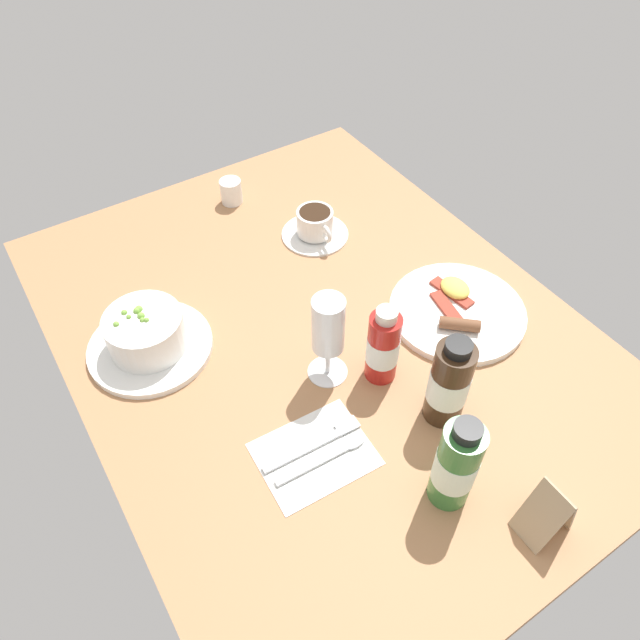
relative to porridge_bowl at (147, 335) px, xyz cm
name	(u,v)px	position (x,y,z in cm)	size (l,w,h in cm)	color
ground_plane	(320,334)	(11.96, 27.25, -5.26)	(110.00, 84.00, 3.00)	#A8754C
porridge_bowl	(147,335)	(0.00, 0.00, 0.00)	(21.43, 21.43, 8.71)	white
cutlery_setting	(317,452)	(32.88, 13.23, -3.50)	(14.29, 17.55, 0.90)	white
coffee_cup	(315,226)	(-10.27, 40.50, -1.15)	(13.88, 13.88, 6.02)	white
creamer_jug	(231,191)	(-29.99, 31.37, -0.99)	(5.65, 4.66, 5.88)	white
wine_glass	(328,329)	(20.88, 23.02, 7.17)	(6.74, 6.74, 17.04)	white
sauce_bottle_red	(383,347)	(25.87, 30.25, 3.20)	(5.34, 5.34, 15.30)	#B21E19
sauce_bottle_green	(456,465)	(48.39, 25.45, 4.31)	(5.92, 5.92, 17.44)	#337233
sauce_bottle_brown	(449,383)	(37.50, 33.76, 4.13)	(6.20, 6.20, 17.05)	#382314
breakfast_plate	(457,310)	(22.49, 50.22, -2.85)	(24.76, 24.76, 3.70)	white
menu_card	(549,510)	(59.13, 32.86, 1.33)	(5.25, 6.82, 10.30)	tan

